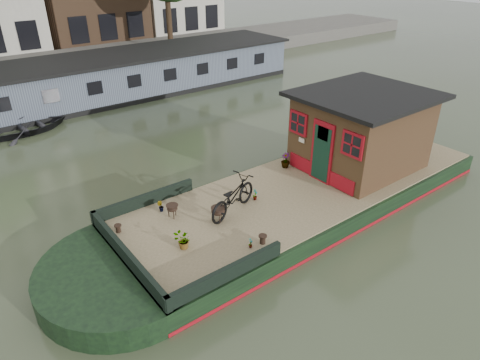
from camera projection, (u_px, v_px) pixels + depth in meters
ground at (308, 203)px, 13.23m from camera, size 120.00×120.00×0.00m
houseboat_hull at (276, 209)px, 12.39m from camera, size 14.01×4.02×0.60m
houseboat_deck at (309, 185)px, 12.94m from camera, size 11.80×3.80×0.05m
bow_bulwark at (159, 241)px, 10.13m from camera, size 3.00×4.00×0.35m
cabin at (361, 130)px, 13.51m from camera, size 4.00×3.50×2.42m
bicycle at (233, 197)px, 11.33m from camera, size 1.97×1.21×0.98m
potted_plant_a at (255, 194)px, 12.04m from camera, size 0.23×0.22×0.36m
potted_plant_b at (161, 206)px, 11.53m from camera, size 0.21×0.21×0.30m
potted_plant_c at (183, 241)px, 10.05m from camera, size 0.40×0.35×0.43m
potted_plant_d at (285, 160)px, 13.82m from camera, size 0.30×0.30×0.50m
potted_plant_e at (251, 243)px, 10.11m from camera, size 0.17×0.17×0.27m
brazier_front at (218, 214)px, 11.08m from camera, size 0.50×0.50×0.42m
brazier_rear at (172, 211)px, 11.26m from camera, size 0.43×0.43×0.37m
bollard_port at (118, 228)px, 10.70m from camera, size 0.18×0.18×0.21m
bollard_stbd at (263, 239)px, 10.28m from camera, size 0.20×0.20×0.23m
dinghy at (27, 124)px, 18.25m from camera, size 3.61×2.76×0.70m
far_houseboat at (118, 77)px, 22.53m from camera, size 20.40×4.40×2.11m
quay at (78, 64)px, 27.31m from camera, size 60.00×6.00×0.90m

